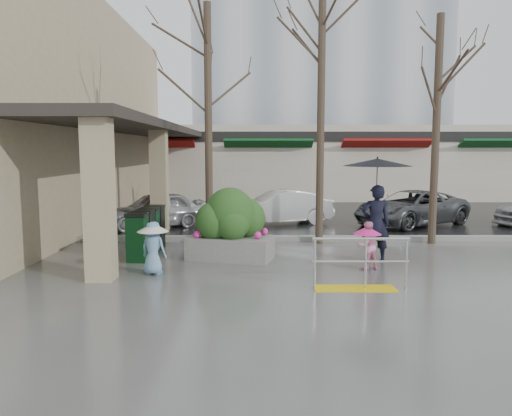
{
  "coord_description": "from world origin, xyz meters",
  "views": [
    {
      "loc": [
        -0.67,
        -10.77,
        2.73
      ],
      "look_at": [
        -0.65,
        1.42,
        1.3
      ],
      "focal_mm": 35.0,
      "sensor_mm": 36.0,
      "label": 1
    }
  ],
  "objects_px": {
    "child_pink": "(367,242)",
    "tree_mideast": "(438,74)",
    "handrail": "(358,270)",
    "car_b": "(280,207)",
    "news_boxes": "(147,232)",
    "woman": "(376,196)",
    "car_a": "(155,210)",
    "tree_midwest": "(322,60)",
    "planter": "(231,225)",
    "tree_west": "(208,65)",
    "child_blue": "(153,243)",
    "car_c": "(411,208)"
  },
  "relations": [
    {
      "from": "tree_west",
      "to": "woman",
      "type": "bearing_deg",
      "value": -29.41
    },
    {
      "from": "woman",
      "to": "planter",
      "type": "relative_size",
      "value": 1.14
    },
    {
      "from": "news_boxes",
      "to": "car_c",
      "type": "xyz_separation_m",
      "value": [
        8.48,
        5.07,
        0.03
      ]
    },
    {
      "from": "tree_west",
      "to": "child_pink",
      "type": "relative_size",
      "value": 6.12
    },
    {
      "from": "child_blue",
      "to": "car_c",
      "type": "bearing_deg",
      "value": -118.63
    },
    {
      "from": "handrail",
      "to": "tree_midwest",
      "type": "height_order",
      "value": "tree_midwest"
    },
    {
      "from": "woman",
      "to": "car_a",
      "type": "bearing_deg",
      "value": -40.29
    },
    {
      "from": "woman",
      "to": "child_blue",
      "type": "height_order",
      "value": "woman"
    },
    {
      "from": "news_boxes",
      "to": "tree_west",
      "type": "bearing_deg",
      "value": 49.08
    },
    {
      "from": "tree_mideast",
      "to": "planter",
      "type": "height_order",
      "value": "tree_mideast"
    },
    {
      "from": "handrail",
      "to": "car_b",
      "type": "height_order",
      "value": "car_b"
    },
    {
      "from": "news_boxes",
      "to": "tree_midwest",
      "type": "bearing_deg",
      "value": 21.48
    },
    {
      "from": "handrail",
      "to": "car_a",
      "type": "distance_m",
      "value": 9.6
    },
    {
      "from": "news_boxes",
      "to": "car_a",
      "type": "relative_size",
      "value": 0.59
    },
    {
      "from": "tree_west",
      "to": "child_pink",
      "type": "bearing_deg",
      "value": -39.58
    },
    {
      "from": "tree_midwest",
      "to": "news_boxes",
      "type": "relative_size",
      "value": 3.22
    },
    {
      "from": "handrail",
      "to": "child_pink",
      "type": "height_order",
      "value": "child_pink"
    },
    {
      "from": "woman",
      "to": "child_pink",
      "type": "bearing_deg",
      "value": 64.12
    },
    {
      "from": "car_c",
      "to": "child_blue",
      "type": "bearing_deg",
      "value": -80.85
    },
    {
      "from": "handrail",
      "to": "planter",
      "type": "xyz_separation_m",
      "value": [
        -2.64,
        2.72,
        0.48
      ]
    },
    {
      "from": "child_pink",
      "to": "planter",
      "type": "relative_size",
      "value": 0.49
    },
    {
      "from": "tree_midwest",
      "to": "car_c",
      "type": "relative_size",
      "value": 1.54
    },
    {
      "from": "handrail",
      "to": "woman",
      "type": "height_order",
      "value": "woman"
    },
    {
      "from": "child_blue",
      "to": "tree_west",
      "type": "bearing_deg",
      "value": -84.85
    },
    {
      "from": "tree_mideast",
      "to": "child_pink",
      "type": "bearing_deg",
      "value": -129.31
    },
    {
      "from": "planter",
      "to": "car_c",
      "type": "bearing_deg",
      "value": 41.92
    },
    {
      "from": "planter",
      "to": "car_b",
      "type": "bearing_deg",
      "value": 75.52
    },
    {
      "from": "tree_midwest",
      "to": "tree_mideast",
      "type": "xyz_separation_m",
      "value": [
        3.3,
        -0.0,
        -0.37
      ]
    },
    {
      "from": "child_pink",
      "to": "car_b",
      "type": "height_order",
      "value": "car_b"
    },
    {
      "from": "tree_mideast",
      "to": "news_boxes",
      "type": "xyz_separation_m",
      "value": [
        -8.0,
        -1.53,
        -4.26
      ]
    },
    {
      "from": "planter",
      "to": "car_a",
      "type": "height_order",
      "value": "planter"
    },
    {
      "from": "woman",
      "to": "news_boxes",
      "type": "distance_m",
      "value": 5.91
    },
    {
      "from": "planter",
      "to": "car_a",
      "type": "xyz_separation_m",
      "value": [
        -2.92,
        5.1,
        -0.23
      ]
    },
    {
      "from": "planter",
      "to": "news_boxes",
      "type": "xyz_separation_m",
      "value": [
        -2.21,
        0.55,
        -0.26
      ]
    },
    {
      "from": "tree_midwest",
      "to": "car_a",
      "type": "bearing_deg",
      "value": 150.83
    },
    {
      "from": "child_pink",
      "to": "car_b",
      "type": "relative_size",
      "value": 0.29
    },
    {
      "from": "child_blue",
      "to": "car_a",
      "type": "bearing_deg",
      "value": -59.89
    },
    {
      "from": "tree_west",
      "to": "car_a",
      "type": "height_order",
      "value": "tree_west"
    },
    {
      "from": "car_c",
      "to": "car_b",
      "type": "bearing_deg",
      "value": -126.59
    },
    {
      "from": "child_pink",
      "to": "child_blue",
      "type": "distance_m",
      "value": 4.8
    },
    {
      "from": "tree_mideast",
      "to": "car_a",
      "type": "bearing_deg",
      "value": 160.89
    },
    {
      "from": "tree_mideast",
      "to": "tree_west",
      "type": "bearing_deg",
      "value": -180.0
    },
    {
      "from": "car_b",
      "to": "car_c",
      "type": "height_order",
      "value": "same"
    },
    {
      "from": "handrail",
      "to": "car_a",
      "type": "xyz_separation_m",
      "value": [
        -5.56,
        7.82,
        0.25
      ]
    },
    {
      "from": "child_pink",
      "to": "tree_mideast",
      "type": "bearing_deg",
      "value": -151.43
    },
    {
      "from": "car_b",
      "to": "tree_midwest",
      "type": "bearing_deg",
      "value": -1.25
    },
    {
      "from": "handrail",
      "to": "child_blue",
      "type": "height_order",
      "value": "child_blue"
    },
    {
      "from": "news_boxes",
      "to": "car_c",
      "type": "bearing_deg",
      "value": 34.3
    },
    {
      "from": "tree_west",
      "to": "child_blue",
      "type": "distance_m",
      "value": 5.77
    },
    {
      "from": "tree_west",
      "to": "car_a",
      "type": "xyz_separation_m",
      "value": [
        -2.2,
        3.02,
        -4.45
      ]
    }
  ]
}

